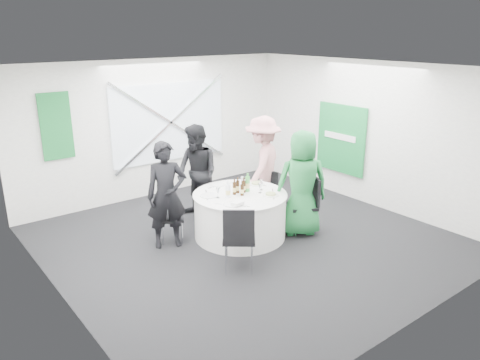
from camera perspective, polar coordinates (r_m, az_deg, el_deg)
floor at (r=7.85m, az=0.91°, el=-7.32°), size 6.00×6.00×0.00m
ceiling at (r=7.11m, az=1.02°, el=13.52°), size 6.00×6.00×0.00m
wall_back at (r=9.81m, az=-10.17°, el=6.22°), size 6.00×0.00×6.00m
wall_front at (r=5.48m, az=21.11°, el=-4.18°), size 6.00×0.00×6.00m
wall_left at (r=6.03m, az=-21.84°, el=-2.27°), size 0.00×6.00×6.00m
wall_right at (r=9.48m, az=15.29°, el=5.46°), size 0.00×6.00×6.00m
window_panel at (r=9.90m, az=-8.55°, el=6.99°), size 2.60×0.03×1.60m
window_brace_a at (r=9.86m, az=-8.44°, el=6.96°), size 2.63×0.05×1.84m
window_brace_b at (r=9.86m, az=-8.44°, el=6.96°), size 2.63×0.05×1.84m
green_banner at (r=8.97m, az=-21.50°, el=6.12°), size 0.55×0.04×1.20m
green_sign at (r=9.84m, az=12.20°, el=4.94°), size 0.05×1.20×1.40m
banquet_table at (r=7.84m, az=-0.00°, el=-4.31°), size 1.56×1.56×0.76m
chair_back at (r=8.76m, az=-4.20°, el=-1.03°), size 0.43×0.44×0.87m
chair_back_left at (r=7.71m, az=-8.91°, el=-4.08°), size 0.52×0.51×0.84m
chair_back_right at (r=8.71m, az=3.28°, el=-1.28°), size 0.50×0.50×0.83m
chair_front_right at (r=8.02m, az=8.28°, el=-2.45°), size 0.61×0.61×0.98m
chair_front_left at (r=6.63m, az=-0.14°, el=-6.62°), size 0.64×0.65×1.01m
person_man_back_left at (r=7.43m, az=-8.95°, el=-1.85°), size 0.73×0.61×1.72m
person_man_back at (r=8.45m, az=-5.26°, el=0.85°), size 0.56×0.90×1.75m
person_woman_pink at (r=8.76m, az=2.77°, el=1.84°), size 1.30×1.10×1.84m
person_woman_green at (r=7.85m, az=7.55°, el=-0.42°), size 1.05×0.94×1.80m
plate_back at (r=8.14m, az=-2.75°, el=-0.56°), size 0.25×0.25×0.01m
plate_back_left at (r=7.62m, az=-3.78°, el=-1.90°), size 0.29×0.29×0.01m
plate_back_right at (r=8.17m, az=2.04°, el=-0.43°), size 0.28×0.28×0.04m
plate_front_right at (r=7.64m, az=3.76°, el=-1.77°), size 0.26×0.26×0.04m
plate_front_left at (r=7.23m, az=-1.01°, el=-2.97°), size 0.27×0.27×0.01m
napkin at (r=7.17m, az=-0.33°, el=-2.87°), size 0.20×0.16×0.05m
beer_bottle_a at (r=7.64m, az=-0.69°, el=-1.04°), size 0.06×0.06×0.27m
beer_bottle_b at (r=7.72m, az=-0.29°, el=-0.84°), size 0.06×0.06×0.27m
beer_bottle_c at (r=7.74m, az=0.47°, el=-0.82°), size 0.06×0.06×0.26m
beer_bottle_d at (r=7.60m, az=0.26°, el=-1.23°), size 0.06×0.06×0.25m
green_water_bottle at (r=7.78m, az=0.93°, el=-0.51°), size 0.08×0.08×0.32m
clear_water_bottle at (r=7.51m, az=-1.48°, el=-1.36°), size 0.08×0.08×0.27m
wine_glass_a at (r=7.86m, az=2.63°, el=-0.34°), size 0.07×0.07×0.17m
wine_glass_b at (r=7.49m, az=-2.71°, el=-1.28°), size 0.07×0.07×0.17m
wine_glass_c at (r=8.02m, az=0.30°, el=0.06°), size 0.07×0.07×0.17m
wine_glass_d at (r=7.71m, az=2.46°, el=-0.70°), size 0.07×0.07×0.17m
fork_a at (r=8.11m, az=2.71°, el=-0.66°), size 0.08×0.14×0.01m
knife_a at (r=8.24m, az=0.56°, el=-0.34°), size 0.08×0.14×0.01m
fork_b at (r=8.21m, az=-1.35°, el=-0.40°), size 0.15×0.02×0.01m
knife_b at (r=8.01m, az=-3.46°, el=-0.92°), size 0.15×0.02×0.01m
fork_c at (r=7.53m, az=4.12°, el=-2.18°), size 0.11×0.12×0.01m
knife_c at (r=7.88m, az=3.99°, el=-1.25°), size 0.10×0.13×0.01m
fork_d at (r=7.82m, az=-4.16°, el=-1.42°), size 0.09×0.14×0.01m
knife_d at (r=7.50m, az=-4.04°, el=-2.27°), size 0.09×0.14×0.01m
fork_e at (r=7.26m, az=-2.57°, el=-2.94°), size 0.10×0.13×0.01m
knife_e at (r=7.16m, az=0.61°, el=-3.21°), size 0.11×0.12×0.01m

